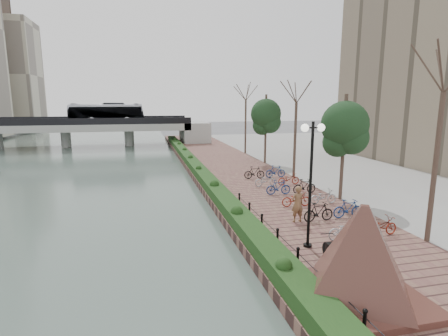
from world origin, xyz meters
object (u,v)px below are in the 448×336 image
object	(u,v)px
lamppost	(312,159)
pedestrian	(297,204)
motorcycle	(334,252)
granite_monument	(361,252)

from	to	relation	value
lamppost	pedestrian	world-z (taller)	lamppost
lamppost	motorcycle	bearing A→B (deg)	-84.32
motorcycle	pedestrian	bearing A→B (deg)	86.94
pedestrian	lamppost	bearing A→B (deg)	65.92
granite_monument	pedestrian	size ratio (longest dim) A/B	2.59
granite_monument	pedestrian	xyz separation A→B (m)	(1.18, 7.03, -0.58)
granite_monument	pedestrian	distance (m)	7.15
motorcycle	lamppost	bearing A→B (deg)	101.06
motorcycle	pedestrian	size ratio (longest dim) A/B	0.86
granite_monument	motorcycle	distance (m)	2.50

